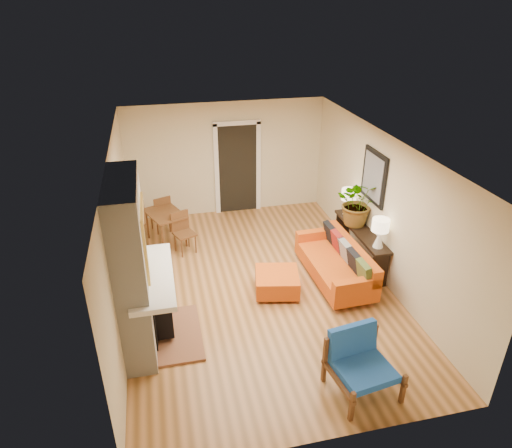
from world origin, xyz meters
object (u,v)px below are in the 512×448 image
object	(u,v)px
blue_chair	(359,359)
lamp_near	(380,230)
sofa	(338,263)
dining_table	(168,218)
houseplant	(358,202)
ottoman	(277,282)
lamp_far	(349,199)
console_table	(361,236)

from	to	relation	value
blue_chair	lamp_near	xyz separation A→B (m)	(1.31, 2.22, 0.61)
sofa	blue_chair	size ratio (longest dim) A/B	2.16
sofa	lamp_near	size ratio (longest dim) A/B	3.65
dining_table	houseplant	bearing A→B (deg)	-22.44
ottoman	dining_table	size ratio (longest dim) A/B	0.55
sofa	houseplant	bearing A→B (deg)	48.06
sofa	ottoman	bearing A→B (deg)	-172.29
ottoman	sofa	bearing A→B (deg)	7.71
lamp_near	lamp_far	world-z (taller)	same
lamp_far	blue_chair	bearing A→B (deg)	-110.20
sofa	console_table	bearing A→B (deg)	35.24
console_table	houseplant	distance (m)	0.65
lamp_near	lamp_far	xyz separation A→B (m)	(0.00, 1.35, 0.00)
console_table	houseplant	size ratio (longest dim) A/B	2.01
dining_table	console_table	xyz separation A→B (m)	(3.51, -1.68, 0.03)
sofa	houseplant	distance (m)	1.23
sofa	ottoman	size ratio (longest dim) A/B	2.26
lamp_near	blue_chair	bearing A→B (deg)	-120.64
lamp_far	houseplant	distance (m)	0.47
ottoman	houseplant	size ratio (longest dim) A/B	0.95
ottoman	console_table	size ratio (longest dim) A/B	0.47
sofa	lamp_far	size ratio (longest dim) A/B	3.65
dining_table	console_table	size ratio (longest dim) A/B	0.85
ottoman	blue_chair	xyz separation A→B (m)	(0.48, -2.29, 0.24)
houseplant	lamp_far	bearing A→B (deg)	88.75
sofa	ottoman	distance (m)	1.21
console_table	houseplant	xyz separation A→B (m)	(-0.01, 0.23, 0.61)
dining_table	lamp_near	size ratio (longest dim) A/B	2.93
dining_table	ottoman	bearing A→B (deg)	-52.88
sofa	lamp_far	distance (m)	1.46
dining_table	houseplant	size ratio (longest dim) A/B	1.72
blue_chair	houseplant	world-z (taller)	houseplant
console_table	lamp_far	size ratio (longest dim) A/B	3.43
blue_chair	lamp_near	size ratio (longest dim) A/B	1.69
console_table	dining_table	bearing A→B (deg)	154.43
dining_table	houseplant	distance (m)	3.84
blue_chair	console_table	world-z (taller)	blue_chair
blue_chair	dining_table	bearing A→B (deg)	115.74
houseplant	console_table	bearing A→B (deg)	-87.55
sofa	dining_table	world-z (taller)	dining_table
sofa	lamp_near	bearing A→B (deg)	-21.31
lamp_near	houseplant	size ratio (longest dim) A/B	0.59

